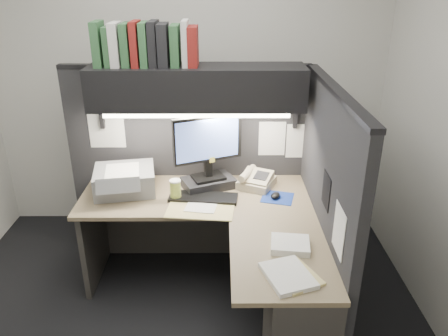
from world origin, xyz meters
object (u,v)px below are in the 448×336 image
(monitor, at_px, (208,160))
(coffee_cup, at_px, (176,191))
(keyboard, at_px, (203,198))
(desk, at_px, (241,272))
(telephone, at_px, (257,180))
(overhead_shelf, at_px, (197,87))
(printer, at_px, (125,180))
(notebook_stack, at_px, (116,190))

(monitor, xyz_separation_m, coffee_cup, (-0.23, -0.20, -0.16))
(keyboard, bearing_deg, desk, -55.33)
(telephone, bearing_deg, desk, -76.14)
(desk, height_order, coffee_cup, coffee_cup)
(keyboard, bearing_deg, coffee_cup, -171.73)
(desk, distance_m, monitor, 0.88)
(coffee_cup, bearing_deg, telephone, 19.53)
(overhead_shelf, height_order, telephone, overhead_shelf)
(keyboard, xyz_separation_m, telephone, (0.40, 0.21, 0.04))
(overhead_shelf, xyz_separation_m, printer, (-0.56, -0.12, -0.68))
(keyboard, bearing_deg, telephone, 34.02)
(keyboard, xyz_separation_m, notebook_stack, (-0.65, 0.06, 0.03))
(printer, bearing_deg, telephone, -6.26)
(desk, xyz_separation_m, notebook_stack, (-0.91, 0.55, 0.33))
(overhead_shelf, distance_m, notebook_stack, 0.97)
(desk, distance_m, overhead_shelf, 1.33)
(monitor, relative_size, notebook_stack, 2.06)
(overhead_shelf, height_order, keyboard, overhead_shelf)
(desk, height_order, keyboard, keyboard)
(overhead_shelf, distance_m, monitor, 0.55)
(overhead_shelf, relative_size, telephone, 6.07)
(desk, distance_m, coffee_cup, 0.76)
(overhead_shelf, distance_m, printer, 0.89)
(desk, distance_m, keyboard, 0.63)
(telephone, distance_m, notebook_stack, 1.07)
(printer, distance_m, notebook_stack, 0.11)
(monitor, relative_size, coffee_cup, 3.94)
(overhead_shelf, bearing_deg, coffee_cup, -120.65)
(notebook_stack, bearing_deg, desk, -31.18)
(coffee_cup, relative_size, printer, 0.33)
(overhead_shelf, bearing_deg, telephone, -7.05)
(overhead_shelf, xyz_separation_m, telephone, (0.45, -0.06, -0.72))
(coffee_cup, bearing_deg, overhead_shelf, 59.35)
(desk, height_order, printer, printer)
(keyboard, xyz_separation_m, coffee_cup, (-0.20, -0.01, 0.06))
(telephone, bearing_deg, overhead_shelf, -161.40)
(overhead_shelf, distance_m, telephone, 0.85)
(desk, xyz_separation_m, coffee_cup, (-0.46, 0.48, 0.36))
(coffee_cup, height_order, printer, printer)
(desk, xyz_separation_m, keyboard, (-0.26, 0.49, 0.30))
(keyboard, relative_size, notebook_stack, 1.79)
(printer, bearing_deg, keyboard, -23.48)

